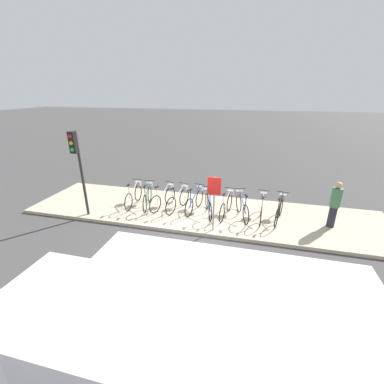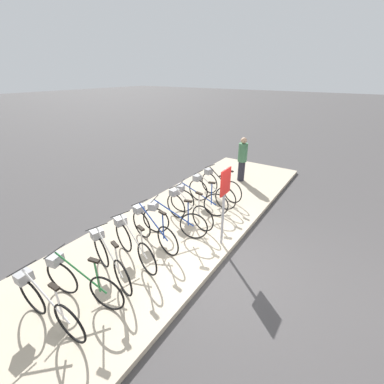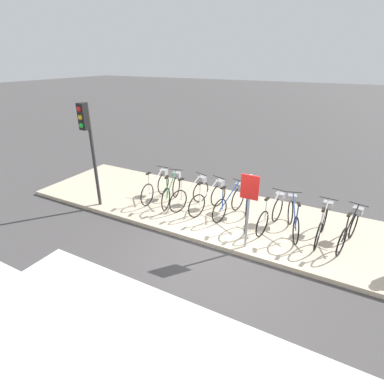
# 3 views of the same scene
# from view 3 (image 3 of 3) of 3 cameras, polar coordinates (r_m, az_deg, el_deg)

# --- Properties ---
(ground_plane) EXTENTS (120.00, 120.00, 0.00)m
(ground_plane) POSITION_cam_3_polar(r_m,az_deg,el_deg) (7.89, 4.43, -10.72)
(ground_plane) COLOR #423F3F
(sidewalk) EXTENTS (14.11, 3.42, 0.12)m
(sidewalk) POSITION_cam_3_polar(r_m,az_deg,el_deg) (9.22, 8.83, -4.94)
(sidewalk) COLOR #B7A88E
(sidewalk) RESTS_ON ground_plane
(parked_bicycle_0) EXTENTS (0.46, 1.75, 1.07)m
(parked_bicycle_0) POSITION_cam_3_polar(r_m,az_deg,el_deg) (10.12, -6.72, 1.24)
(parked_bicycle_0) COLOR black
(parked_bicycle_0) RESTS_ON sidewalk
(parked_bicycle_1) EXTENTS (0.54, 1.71, 1.07)m
(parked_bicycle_1) POSITION_cam_3_polar(r_m,az_deg,el_deg) (9.80, -3.81, 0.57)
(parked_bicycle_1) COLOR black
(parked_bicycle_1) RESTS_ON sidewalk
(parked_bicycle_2) EXTENTS (0.63, 1.69, 1.07)m
(parked_bicycle_2) POSITION_cam_3_polar(r_m,az_deg,el_deg) (9.51, -0.04, -0.14)
(parked_bicycle_2) COLOR black
(parked_bicycle_2) RESTS_ON sidewalk
(parked_bicycle_3) EXTENTS (0.60, 1.70, 1.07)m
(parked_bicycle_3) POSITION_cam_3_polar(r_m,az_deg,el_deg) (9.25, 3.41, -0.93)
(parked_bicycle_3) COLOR black
(parked_bicycle_3) RESTS_ON sidewalk
(parked_bicycle_4) EXTENTS (0.50, 1.72, 1.07)m
(parked_bicycle_4) POSITION_cam_3_polar(r_m,az_deg,el_deg) (9.05, 7.40, -1.69)
(parked_bicycle_4) COLOR black
(parked_bicycle_4) RESTS_ON sidewalk
(parked_bicycle_5) EXTENTS (0.67, 1.67, 1.07)m
(parked_bicycle_5) POSITION_cam_3_polar(r_m,az_deg,el_deg) (8.76, 10.37, -2.84)
(parked_bicycle_5) COLOR black
(parked_bicycle_5) RESTS_ON sidewalk
(parked_bicycle_6) EXTENTS (0.46, 1.73, 1.07)m
(parked_bicycle_6) POSITION_cam_3_polar(r_m,az_deg,el_deg) (8.62, 14.96, -3.75)
(parked_bicycle_6) COLOR black
(parked_bicycle_6) RESTS_ON sidewalk
(parked_bicycle_7) EXTENTS (0.69, 1.66, 1.07)m
(parked_bicycle_7) POSITION_cam_3_polar(r_m,az_deg,el_deg) (8.59, 18.68, -4.37)
(parked_bicycle_7) COLOR black
(parked_bicycle_7) RESTS_ON sidewalk
(parked_bicycle_8) EXTENTS (0.46, 1.75, 1.07)m
(parked_bicycle_8) POSITION_cam_3_polar(r_m,az_deg,el_deg) (8.53, 23.60, -5.40)
(parked_bicycle_8) COLOR black
(parked_bicycle_8) RESTS_ON sidewalk
(parked_bicycle_9) EXTENTS (0.54, 1.71, 1.07)m
(parked_bicycle_9) POSITION_cam_3_polar(r_m,az_deg,el_deg) (8.55, 27.82, -6.21)
(parked_bicycle_9) COLOR black
(parked_bicycle_9) RESTS_ON sidewalk
(traffic_light) EXTENTS (0.24, 0.40, 3.23)m
(traffic_light) POSITION_cam_3_polar(r_m,az_deg,el_deg) (9.43, -19.28, 10.32)
(traffic_light) COLOR #2D2D2D
(traffic_light) RESTS_ON sidewalk
(sign_post) EXTENTS (0.44, 0.07, 1.95)m
(sign_post) POSITION_cam_3_polar(r_m,az_deg,el_deg) (7.19, 10.78, -1.39)
(sign_post) COLOR #99999E
(sign_post) RESTS_ON sidewalk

